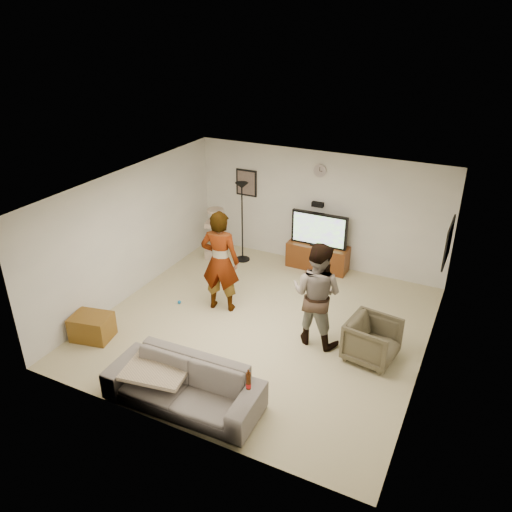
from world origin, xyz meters
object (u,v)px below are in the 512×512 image
at_px(tv, 319,229).
at_px(side_table, 92,327).
at_px(tv_stand, 318,257).
at_px(sofa, 183,385).
at_px(cat_tree, 214,233).
at_px(beer_bottle, 248,381).
at_px(person_left, 220,261).
at_px(person_right, 317,294).
at_px(armchair, 372,340).
at_px(floor_lamp, 242,223).

bearing_deg(tv, side_table, -121.38).
relative_size(tv_stand, sofa, 0.59).
bearing_deg(side_table, tv, 58.62).
distance_m(cat_tree, beer_bottle, 5.25).
height_order(tv, person_left, person_left).
bearing_deg(person_right, side_table, 30.48).
bearing_deg(beer_bottle, armchair, 63.78).
bearing_deg(sofa, floor_lamp, 105.52).
distance_m(floor_lamp, cat_tree, 0.71).
distance_m(tv, cat_tree, 2.34).
bearing_deg(side_table, person_left, 50.85).
height_order(tv_stand, person_left, person_left).
distance_m(cat_tree, side_table, 3.66).
relative_size(person_left, person_right, 1.07).
relative_size(floor_lamp, armchair, 2.33).
distance_m(tv, floor_lamp, 1.67).
distance_m(tv, side_table, 4.90).
bearing_deg(armchair, floor_lamp, 65.10).
relative_size(cat_tree, armchair, 1.55).
bearing_deg(person_right, person_left, -1.15).
xyz_separation_m(person_left, side_table, (-1.48, -1.82, -0.75)).
distance_m(floor_lamp, person_left, 2.06).
xyz_separation_m(beer_bottle, side_table, (-3.31, 0.65, -0.56)).
height_order(sofa, armchair, armchair).
bearing_deg(tv, sofa, -92.86).
xyz_separation_m(floor_lamp, sofa, (1.40, -4.44, -0.57)).
height_order(person_left, armchair, person_left).
bearing_deg(person_right, tv_stand, -65.72).
xyz_separation_m(tv_stand, cat_tree, (-2.26, -0.52, 0.32)).
xyz_separation_m(tv, floor_lamp, (-1.64, -0.36, -0.01)).
xyz_separation_m(person_right, side_table, (-3.40, -1.60, -0.68)).
bearing_deg(beer_bottle, person_left, 126.57).
xyz_separation_m(person_left, sofa, (0.81, -2.47, -0.64)).
xyz_separation_m(tv_stand, person_left, (-1.05, -2.33, 0.69)).
bearing_deg(sofa, beer_bottle, -1.94).
relative_size(floor_lamp, beer_bottle, 7.15).
relative_size(person_right, side_table, 2.77).
height_order(person_left, person_right, person_left).
height_order(tv_stand, tv, tv).
relative_size(tv, floor_lamp, 0.68).
distance_m(cat_tree, person_right, 3.74).
relative_size(beer_bottle, side_table, 0.38).
height_order(beer_bottle, armchair, beer_bottle).
bearing_deg(person_left, floor_lamp, -84.68).
height_order(tv, beer_bottle, tv).
distance_m(tv_stand, side_table, 4.85).
distance_m(tv, person_right, 2.69).
bearing_deg(tv_stand, floor_lamp, -167.69).
bearing_deg(tv, floor_lamp, -167.69).
bearing_deg(floor_lamp, tv, 12.31).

